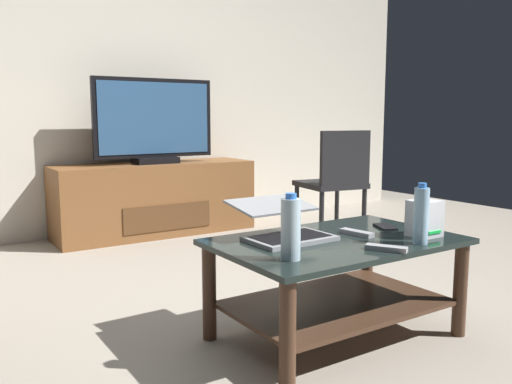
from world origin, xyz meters
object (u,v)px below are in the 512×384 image
at_px(tv_remote, 357,233).
at_px(media_cabinet, 156,199).
at_px(router_box, 424,218).
at_px(water_bottle_far, 291,229).
at_px(laptop, 282,225).
at_px(cell_phone, 385,227).
at_px(dining_chair, 336,179).
at_px(water_bottle_near, 421,215).
at_px(television, 155,123).
at_px(soundbar_remote, 386,248).
at_px(coffee_table, 336,270).

bearing_deg(tv_remote, media_cabinet, 79.69).
bearing_deg(router_box, media_cabinet, 94.40).
height_order(media_cabinet, water_bottle_far, water_bottle_far).
relative_size(media_cabinet, laptop, 4.29).
height_order(router_box, cell_phone, router_box).
bearing_deg(cell_phone, dining_chair, 81.54).
bearing_deg(dining_chair, water_bottle_near, -121.24).
bearing_deg(dining_chair, water_bottle_far, -135.86).
xyz_separation_m(television, soundbar_remote, (-0.14, -2.62, -0.46)).
bearing_deg(tv_remote, soundbar_remote, -119.68).
distance_m(cell_phone, tv_remote, 0.22).
xyz_separation_m(cell_phone, soundbar_remote, (-0.32, -0.31, 0.01)).
height_order(coffee_table, water_bottle_near, water_bottle_near).
bearing_deg(router_box, dining_chair, 60.83).
relative_size(water_bottle_near, water_bottle_far, 1.03).
height_order(coffee_table, dining_chair, dining_chair).
xyz_separation_m(media_cabinet, cell_phone, (0.18, -2.34, 0.15)).
distance_m(dining_chair, soundbar_remote, 2.03).
bearing_deg(soundbar_remote, laptop, 87.07).
xyz_separation_m(water_bottle_far, tv_remote, (0.49, 0.16, -0.11)).
xyz_separation_m(tv_remote, soundbar_remote, (-0.10, -0.27, 0.00)).
relative_size(dining_chair, router_box, 5.43).
relative_size(router_box, tv_remote, 0.99).
bearing_deg(water_bottle_far, television, 78.26).
relative_size(television, router_box, 6.30).
distance_m(laptop, cell_phone, 0.54).
relative_size(water_bottle_far, tv_remote, 1.53).
distance_m(water_bottle_far, tv_remote, 0.52).
distance_m(television, dining_chair, 1.51).
height_order(coffee_table, laptop, laptop).
relative_size(coffee_table, router_box, 6.56).
height_order(cell_phone, tv_remote, tv_remote).
relative_size(media_cabinet, tv_remote, 10.11).
height_order(coffee_table, cell_phone, cell_phone).
distance_m(media_cabinet, tv_remote, 2.38).
distance_m(television, tv_remote, 2.40).
bearing_deg(cell_phone, water_bottle_far, -139.10).
relative_size(laptop, water_bottle_far, 1.54).
distance_m(coffee_table, router_box, 0.45).
xyz_separation_m(router_box, water_bottle_near, (-0.13, -0.08, 0.04)).
bearing_deg(coffee_table, router_box, -25.16).
bearing_deg(media_cabinet, router_box, -85.60).
xyz_separation_m(coffee_table, soundbar_remote, (0.02, -0.26, 0.15)).
xyz_separation_m(router_box, soundbar_remote, (-0.33, -0.09, -0.07)).
xyz_separation_m(coffee_table, water_bottle_far, (-0.37, -0.16, 0.25)).
xyz_separation_m(dining_chair, water_bottle_near, (-0.99, -1.63, 0.07)).
distance_m(water_bottle_near, soundbar_remote, 0.23).
xyz_separation_m(router_box, cell_phone, (-0.01, 0.21, -0.07)).
height_order(television, water_bottle_near, television).
xyz_separation_m(water_bottle_far, soundbar_remote, (0.39, -0.10, -0.11)).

